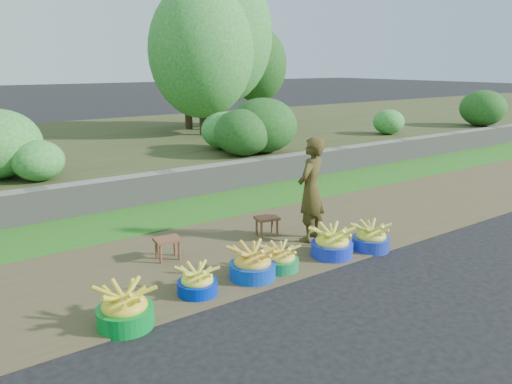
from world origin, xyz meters
TOP-DOWN VIEW (x-y plane):
  - ground_plane at (0.00, 0.00)m, footprint 120.00×120.00m
  - dirt_shoulder at (0.00, 1.25)m, footprint 80.00×2.50m
  - grass_verge at (0.00, 3.25)m, footprint 80.00×1.50m
  - retaining_wall at (0.00, 4.10)m, footprint 80.00×0.35m
  - earth_bank at (0.00, 9.00)m, footprint 80.00×10.00m
  - basin_a at (-2.32, 0.17)m, footprint 0.55×0.55m
  - basin_b at (-1.42, 0.36)m, footprint 0.44×0.44m
  - basin_c at (-0.69, 0.35)m, footprint 0.55×0.55m
  - basin_d at (-0.27, 0.34)m, footprint 0.45×0.45m
  - basin_e at (0.55, 0.31)m, footprint 0.55×0.55m
  - basin_f at (1.16, 0.19)m, footprint 0.51×0.51m
  - stool_left at (-1.25, 1.44)m, footprint 0.35×0.29m
  - stool_right at (0.32, 1.42)m, footprint 0.37×0.31m
  - vendor_woman at (0.73, 0.94)m, footprint 0.64×0.54m

SIDE VIEW (x-z plane):
  - ground_plane at x=0.00m, z-range 0.00..0.00m
  - dirt_shoulder at x=0.00m, z-range 0.00..0.02m
  - grass_verge at x=0.00m, z-range 0.00..0.04m
  - basin_b at x=-1.42m, z-range -0.02..0.31m
  - basin_d at x=-0.27m, z-range -0.02..0.32m
  - basin_f at x=1.16m, z-range -0.02..0.36m
  - basin_c at x=-0.69m, z-range -0.02..0.39m
  - basin_a at x=-2.32m, z-range -0.02..0.39m
  - basin_e at x=0.55m, z-range -0.02..0.39m
  - stool_left at x=-1.25m, z-range 0.10..0.39m
  - earth_bank at x=0.00m, z-range 0.00..0.50m
  - stool_right at x=0.32m, z-range 0.11..0.39m
  - retaining_wall at x=0.00m, z-range 0.00..0.55m
  - vendor_woman at x=0.73m, z-range 0.02..1.50m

